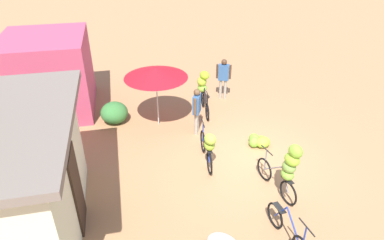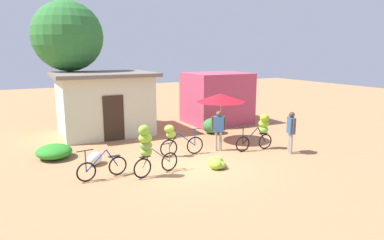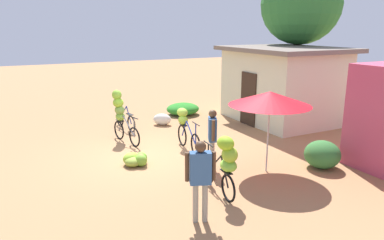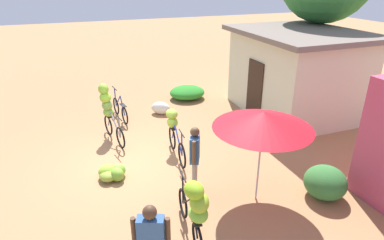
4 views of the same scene
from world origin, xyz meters
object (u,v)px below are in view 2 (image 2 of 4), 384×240
market_umbrella (221,98)px  produce_sack (95,158)px  shop_pink (217,98)px  bicycle_leftmost (102,168)px  building_low (104,103)px  person_bystander (218,127)px  tree_behind_building (68,37)px  person_vendor (291,128)px  banana_pile_on_ground (217,164)px  bicycle_by_shop (261,128)px  bicycle_near_pile (148,147)px  bicycle_center_loaded (175,138)px

market_umbrella → produce_sack: (-5.50, -0.64, -1.70)m
shop_pink → bicycle_leftmost: size_ratio=2.00×
building_low → person_bystander: building_low is taller
shop_pink → person_bystander: (-2.82, -4.75, -0.39)m
shop_pink → person_bystander: shop_pink is taller
building_low → tree_behind_building: size_ratio=0.72×
building_low → person_vendor: bearing=-50.4°
market_umbrella → shop_pink: bearing=60.8°
shop_pink → tree_behind_building: 8.21m
banana_pile_on_ground → produce_sack: 4.21m
market_umbrella → produce_sack: size_ratio=3.00×
building_low → bicycle_leftmost: size_ratio=2.82×
banana_pile_on_ground → produce_sack: bearing=147.7°
bicycle_by_shop → building_low: bearing=130.4°
building_low → person_vendor: building_low is taller
shop_pink → produce_sack: size_ratio=4.57×
tree_behind_building → banana_pile_on_ground: 10.21m
bicycle_near_pile → bicycle_by_shop: (5.06, 0.82, -0.11)m
tree_behind_building → produce_sack: tree_behind_building is taller
bicycle_near_pile → person_vendor: 5.70m
banana_pile_on_ground → bicycle_by_shop: bearing=22.1°
shop_pink → bicycle_near_pile: bearing=-135.3°
bicycle_center_loaded → person_vendor: person_vendor is taller
tree_behind_building → bicycle_center_loaded: (2.63, -6.76, -3.86)m
building_low → person_vendor: 8.63m
market_umbrella → banana_pile_on_ground: market_umbrella is taller
produce_sack → person_vendor: bearing=-16.7°
market_umbrella → bicycle_near_pile: (-4.25, -2.60, -0.95)m
produce_sack → shop_pink: bearing=29.4°
shop_pink → market_umbrella: 4.15m
shop_pink → banana_pile_on_ground: shop_pink is taller
bicycle_leftmost → building_low: bearing=75.7°
shop_pink → produce_sack: 8.69m
building_low → bicycle_by_shop: building_low is taller
banana_pile_on_ground → person_vendor: person_vendor is taller
bicycle_leftmost → bicycle_center_loaded: (2.94, 1.01, 0.37)m
bicycle_leftmost → bicycle_near_pile: bicycle_near_pile is taller
tree_behind_building → person_bystander: (4.44, -6.86, -3.60)m
market_umbrella → person_bystander: 1.71m
shop_pink → bicycle_center_loaded: (-4.63, -4.65, -0.65)m
bicycle_by_shop → produce_sack: bearing=169.8°
shop_pink → produce_sack: (-7.51, -4.23, -1.14)m
building_low → bicycle_leftmost: building_low is taller
bicycle_center_loaded → banana_pile_on_ground: 2.03m
market_umbrella → bicycle_leftmost: market_umbrella is taller
produce_sack → bicycle_center_loaded: bearing=-8.3°
building_low → market_umbrella: 5.64m
market_umbrella → bicycle_near_pile: 5.07m
market_umbrella → person_vendor: size_ratio=1.30×
tree_behind_building → bicycle_by_shop: tree_behind_building is taller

